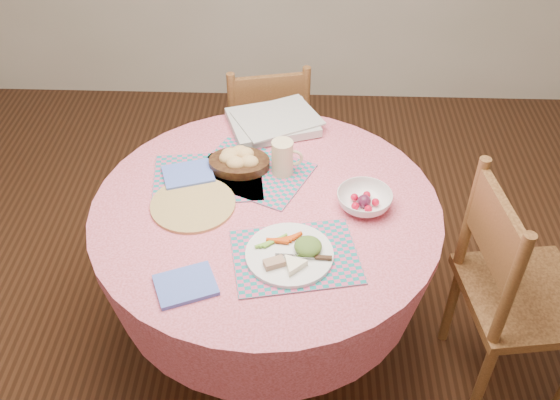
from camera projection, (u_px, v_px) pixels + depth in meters
The scene contains 15 objects.
ground at pixel (268, 337), 2.69m from camera, with size 4.00×4.00×0.00m, color #331C0F.
dining_table at pixel (267, 245), 2.32m from camera, with size 1.24×1.24×0.75m.
chair_right at pixel (513, 290), 2.23m from camera, with size 0.48×0.50×0.96m.
chair_back at pixel (266, 135), 3.04m from camera, with size 0.48×0.46×0.88m.
placemat_front at pixel (296, 257), 2.01m from camera, with size 0.40×0.30×0.01m, color #167B7B.
placemat_left at pixel (208, 178), 2.31m from camera, with size 0.40×0.30×0.01m, color #167B7B.
placemat_back at pixel (253, 172), 2.34m from camera, with size 0.40×0.30×0.01m, color #167B7B.
wicker_trivet at pixel (193, 204), 2.20m from camera, with size 0.30×0.30×0.01m, color olive.
napkin_near at pixel (186, 285), 1.91m from camera, with size 0.18×0.14×0.01m, color #4F69CB.
napkin_far at pixel (188, 174), 2.31m from camera, with size 0.18×0.14×0.01m, color #4F69CB.
dinner_plate at pixel (291, 254), 1.99m from camera, with size 0.28×0.28×0.05m.
bread_bowl at pixel (239, 160), 2.34m from camera, with size 0.23×0.23×0.08m.
latte_mug at pixel (283, 158), 2.29m from camera, with size 0.12×0.08×0.14m.
fruit_bowl at pixel (364, 200), 2.18m from camera, with size 0.22×0.22×0.06m.
newspaper_stack at pixel (273, 122), 2.56m from camera, with size 0.42×0.37×0.04m.
Camera 1 is at (0.11, -1.65, 2.20)m, focal length 40.00 mm.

